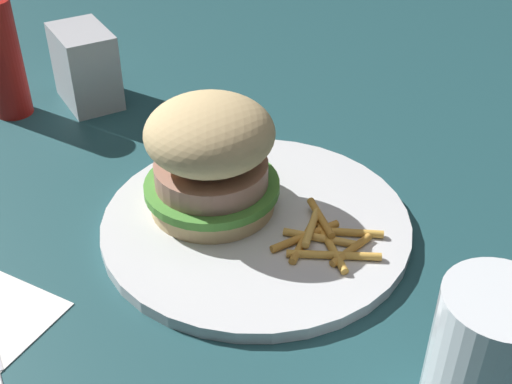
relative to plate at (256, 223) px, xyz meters
name	(u,v)px	position (x,y,z in m)	size (l,w,h in m)	color
ground_plane	(238,228)	(-0.02, -0.01, -0.01)	(1.60, 1.60, 0.00)	#1E474C
plate	(256,223)	(0.00, 0.00, 0.00)	(0.29, 0.29, 0.01)	silver
sandwich	(211,156)	(-0.05, 0.01, 0.06)	(0.13, 0.13, 0.11)	tan
fries_pile	(325,239)	(0.07, -0.02, 0.01)	(0.10, 0.09, 0.01)	gold
drink_glass	(481,373)	(0.20, -0.16, 0.05)	(0.07, 0.07, 0.12)	silver
napkin_dispenser	(85,67)	(-0.28, 0.18, 0.04)	(0.09, 0.06, 0.09)	#B7BABF
ketchup_bottle	(3,59)	(-0.35, 0.13, 0.06)	(0.04, 0.04, 0.14)	#B21914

